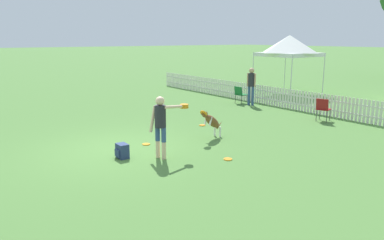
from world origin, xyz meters
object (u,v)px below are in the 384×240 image
handler_person (162,120)px  canopy_tent_main (289,46)px  backpack_on_grass (122,151)px  folding_chair_center (323,108)px  frisbee_near_handler (146,144)px  frisbee_midfield (228,159)px  frisbee_near_dog (202,125)px  spectator_standing (251,83)px  leaping_dog (212,121)px  folding_chair_blue_left (240,93)px

handler_person → canopy_tent_main: (-5.64, 11.44, 1.57)m
backpack_on_grass → folding_chair_center: (0.38, 7.75, 0.32)m
handler_person → frisbee_near_handler: (-1.30, 0.25, -0.97)m
frisbee_midfield → canopy_tent_main: 12.47m
frisbee_midfield → backpack_on_grass: (-1.67, -2.07, 0.17)m
frisbee_near_dog → spectator_standing: 4.73m
leaping_dog → frisbee_near_handler: bearing=55.0°
frisbee_near_handler → folding_chair_blue_left: 7.71m
frisbee_near_dog → handler_person: bearing=-53.2°
frisbee_near_handler → frisbee_midfield: 2.57m
folding_chair_center → canopy_tent_main: 7.34m
frisbee_near_handler → leaping_dog: bearing=72.8°
folding_chair_center → spectator_standing: spectator_standing is taller
frisbee_near_handler → folding_chair_center: (1.08, 6.68, 0.49)m
canopy_tent_main → backpack_on_grass: bearing=-67.6°
frisbee_near_dog → backpack_on_grass: 4.15m
backpack_on_grass → spectator_standing: 8.81m
frisbee_near_handler → frisbee_near_dog: (-0.94, 2.73, 0.00)m
folding_chair_blue_left → canopy_tent_main: 4.87m
backpack_on_grass → leaping_dog: bearing=92.2°
handler_person → spectator_standing: spectator_standing is taller
handler_person → folding_chair_blue_left: size_ratio=1.98×
folding_chair_blue_left → canopy_tent_main: size_ratio=0.26×
frisbee_near_dog → folding_chair_center: 4.46m
frisbee_midfield → frisbee_near_handler: bearing=-157.4°
handler_person → canopy_tent_main: bearing=98.4°
frisbee_near_dog → spectator_standing: spectator_standing is taller
folding_chair_center → canopy_tent_main: bearing=-57.1°
frisbee_near_handler → frisbee_near_dog: bearing=108.9°
handler_person → folding_chair_blue_left: handler_person is taller
frisbee_near_dog → folding_chair_blue_left: folding_chair_blue_left is taller
frisbee_midfield → folding_chair_center: folding_chair_center is taller
frisbee_near_handler → backpack_on_grass: (0.70, -1.08, 0.17)m
leaping_dog → canopy_tent_main: size_ratio=0.36×
leaping_dog → spectator_standing: size_ratio=0.67×
handler_person → folding_chair_center: (-0.22, 6.93, -0.48)m
backpack_on_grass → folding_chair_center: bearing=87.2°
frisbee_midfield → spectator_standing: size_ratio=0.13×
folding_chair_blue_left → canopy_tent_main: (-0.88, 4.31, 2.08)m
folding_chair_blue_left → frisbee_midfield: bearing=133.7°
handler_person → folding_chair_center: bearing=74.0°
folding_chair_blue_left → frisbee_near_dog: bearing=120.3°
folding_chair_center → backpack_on_grass: bearing=69.9°
frisbee_near_handler → backpack_on_grass: bearing=-56.8°
frisbee_near_handler → frisbee_midfield: (2.38, 0.99, 0.00)m
backpack_on_grass → folding_chair_blue_left: folding_chair_blue_left is taller
leaping_dog → frisbee_midfield: bearing=135.1°
folding_chair_blue_left → folding_chair_center: (4.54, -0.20, 0.03)m
leaping_dog → canopy_tent_main: (-4.93, 9.28, 2.01)m
handler_person → folding_chair_center: handler_person is taller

